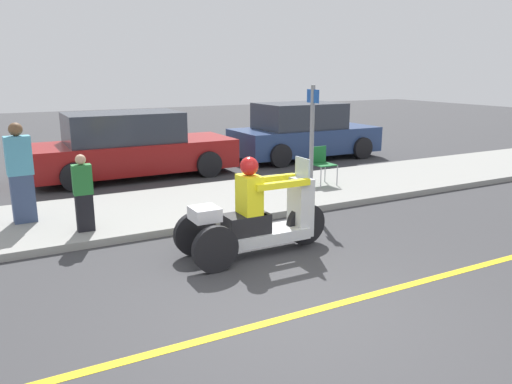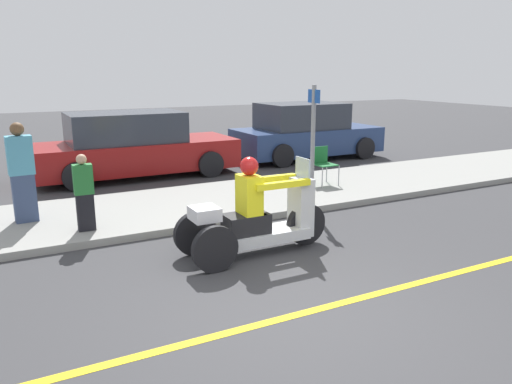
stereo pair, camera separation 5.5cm
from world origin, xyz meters
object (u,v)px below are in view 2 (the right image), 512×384
Objects in this scene: spectator_mid_group at (22,175)px; folding_chair_curbside at (322,161)px; motorcycle_trike at (256,220)px; parked_car_lot_right at (133,147)px; spectator_by_tree at (84,194)px; street_sign at (313,140)px; parked_car_lot_left at (305,133)px.

folding_chair_curbside is (5.99, 0.02, -0.29)m from spectator_mid_group.
parked_car_lot_right is at bearing 91.67° from motorcycle_trike.
street_sign is (4.05, -0.29, 0.61)m from spectator_by_tree.
street_sign reaches higher than spectator_mid_group.
motorcycle_trike is at bearing -128.13° from parked_car_lot_left.
spectator_mid_group is at bearing -179.85° from folding_chair_curbside.
street_sign reaches higher than motorcycle_trike.
spectator_by_tree is at bearing -50.08° from spectator_mid_group.
spectator_mid_group is 0.75× the size of street_sign.
folding_chair_curbside is (3.15, 2.86, 0.12)m from motorcycle_trike.
folding_chair_curbside is at bearing 42.24° from motorcycle_trike.
spectator_mid_group is at bearing 129.92° from spectator_by_tree.
spectator_mid_group is at bearing -128.83° from parked_car_lot_right.
street_sign is (-1.13, -1.27, 0.69)m from folding_chair_curbside.
parked_car_lot_left is (1.88, 3.55, 0.14)m from folding_chair_curbside.
street_sign reaches higher than folding_chair_curbside.
parked_car_lot_left is (7.06, 4.53, 0.06)m from spectator_by_tree.
street_sign is (2.20, -4.56, 0.57)m from parked_car_lot_right.
motorcycle_trike is 2.78m from spectator_by_tree.
spectator_by_tree is 1.27m from spectator_mid_group.
motorcycle_trike is at bearing -45.06° from spectator_mid_group.
spectator_by_tree is 8.39m from parked_car_lot_left.
motorcycle_trike is 1.88× the size of spectator_by_tree.
motorcycle_trike is 2.70m from street_sign.
motorcycle_trike is 0.47× the size of parked_car_lot_right.
folding_chair_curbside is at bearing -44.65° from parked_car_lot_right.
parked_car_lot_left is at bearing 2.85° from parked_car_lot_right.
folding_chair_curbside is at bearing 48.33° from street_sign.
spectator_mid_group reaches higher than folding_chair_curbside.
spectator_mid_group is 6.00m from folding_chair_curbside.
street_sign is at bearing -121.99° from parked_car_lot_left.
street_sign is at bearing -4.10° from spectator_by_tree.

